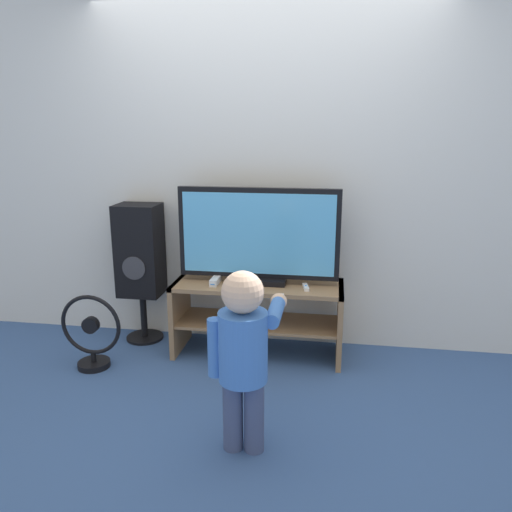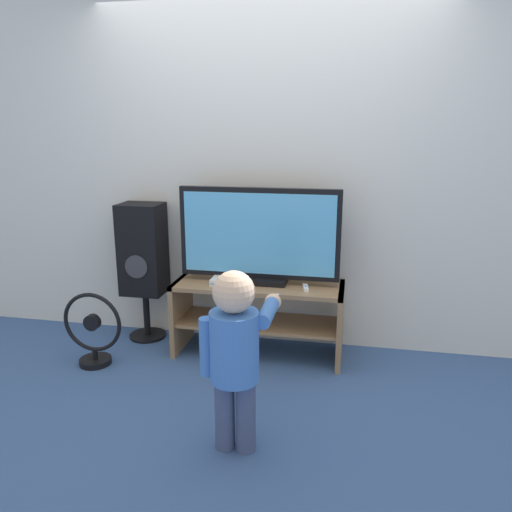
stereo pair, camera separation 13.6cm
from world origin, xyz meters
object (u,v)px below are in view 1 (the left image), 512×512
remote_primary (306,287)px  television (258,237)px  child (244,347)px  speaker_tower (140,254)px  floor_fan (92,335)px  game_console (216,280)px

remote_primary → television: bearing=165.1°
child → speaker_tower: bearing=129.6°
television → remote_primary: television is taller
remote_primary → floor_fan: bearing=-167.3°
remote_primary → floor_fan: (-1.45, -0.33, -0.32)m
game_console → speaker_tower: speaker_tower is taller
television → floor_fan: size_ratio=2.16×
television → speaker_tower: bearing=173.9°
television → game_console: bearing=-166.3°
remote_primary → child: 1.08m
child → floor_fan: (-1.21, 0.73, -0.33)m
floor_fan → remote_primary: bearing=12.7°
remote_primary → floor_fan: remote_primary is taller
television → game_console: size_ratio=6.01×
television → child: size_ratio=1.18×
television → child: 1.19m
child → remote_primary: bearing=77.0°
game_console → child: child is taller
remote_primary → game_console: bearing=178.3°
child → speaker_tower: 1.62m
television → remote_primary: size_ratio=8.54×
television → game_console: (-0.30, -0.07, -0.31)m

